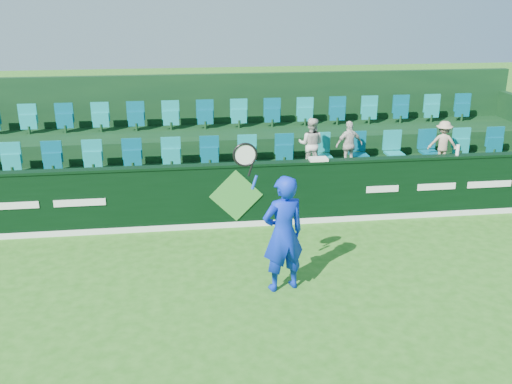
{
  "coord_description": "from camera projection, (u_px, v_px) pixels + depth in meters",
  "views": [
    {
      "loc": [
        -1.04,
        -6.99,
        4.66
      ],
      "look_at": [
        0.27,
        2.8,
        1.15
      ],
      "focal_mm": 40.0,
      "sensor_mm": 36.0,
      "label": 1
    }
  ],
  "objects": [
    {
      "name": "tennis_player",
      "position": [
        283.0,
        233.0,
        9.11
      ],
      "size": [
        1.26,
        0.64,
        2.57
      ],
      "color": "#0B28C6",
      "rests_on": "ground"
    },
    {
      "name": "stand_tier_front",
      "position": [
        231.0,
        190.0,
        12.85
      ],
      "size": [
        16.0,
        2.0,
        0.8
      ],
      "primitive_type": "cube",
      "color": "black",
      "rests_on": "ground"
    },
    {
      "name": "stand_rear",
      "position": [
        222.0,
        131.0,
        14.76
      ],
      "size": [
        16.0,
        4.1,
        2.6
      ],
      "color": "black",
      "rests_on": "ground"
    },
    {
      "name": "towel",
      "position": [
        318.0,
        159.0,
        11.7
      ],
      "size": [
        0.37,
        0.24,
        0.06
      ],
      "primitive_type": "cube",
      "color": "white",
      "rests_on": "sponsor_hoarding"
    },
    {
      "name": "sponsor_hoarding",
      "position": [
        236.0,
        195.0,
        11.73
      ],
      "size": [
        16.0,
        0.25,
        1.35
      ],
      "color": "black",
      "rests_on": "ground"
    },
    {
      "name": "seat_row_back",
      "position": [
        222.0,
        117.0,
        14.5
      ],
      "size": [
        13.5,
        0.5,
        0.6
      ],
      "primitive_type": "cube",
      "color": "teal",
      "rests_on": "stand_tier_back"
    },
    {
      "name": "spectator_right",
      "position": [
        443.0,
        143.0,
        13.17
      ],
      "size": [
        0.76,
        0.6,
        1.03
      ],
      "primitive_type": "imported",
      "rotation": [
        0.0,
        0.0,
        2.76
      ],
      "color": "tan",
      "rests_on": "stand_tier_front"
    },
    {
      "name": "ground",
      "position": [
        263.0,
        332.0,
        8.22
      ],
      "size": [
        60.0,
        60.0,
        0.0
      ],
      "primitive_type": "plane",
      "color": "#266217",
      "rests_on": "ground"
    },
    {
      "name": "drinks_bottle",
      "position": [
        458.0,
        150.0,
        12.05
      ],
      "size": [
        0.07,
        0.07,
        0.23
      ],
      "primitive_type": "cylinder",
      "color": "white",
      "rests_on": "sponsor_hoarding"
    },
    {
      "name": "spectator_left",
      "position": [
        311.0,
        144.0,
        12.76
      ],
      "size": [
        0.71,
        0.64,
        1.2
      ],
      "primitive_type": "imported",
      "rotation": [
        0.0,
        0.0,
        2.75
      ],
      "color": "beige",
      "rests_on": "stand_tier_front"
    },
    {
      "name": "stand_tier_back",
      "position": [
        224.0,
        156.0,
        14.54
      ],
      "size": [
        16.0,
        1.8,
        1.3
      ],
      "primitive_type": "cube",
      "color": "black",
      "rests_on": "ground"
    },
    {
      "name": "spectator_middle",
      "position": [
        349.0,
        145.0,
        12.88
      ],
      "size": [
        0.68,
        0.37,
        1.1
      ],
      "primitive_type": "imported",
      "rotation": [
        0.0,
        0.0,
        3.31
      ],
      "color": "silver",
      "rests_on": "stand_tier_front"
    },
    {
      "name": "seat_row_front",
      "position": [
        229.0,
        155.0,
        12.99
      ],
      "size": [
        13.5,
        0.5,
        0.6
      ],
      "primitive_type": "cube",
      "color": "teal",
      "rests_on": "stand_tier_front"
    }
  ]
}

